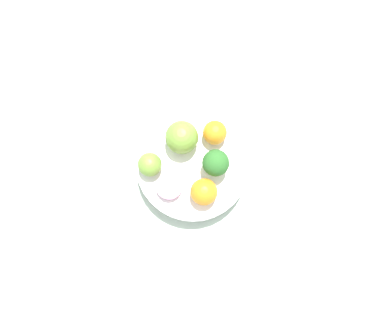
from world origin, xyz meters
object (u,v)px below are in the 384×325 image
(broccoli, at_px, (215,163))
(bowl, at_px, (192,166))
(apple_red, at_px, (181,137))
(apple_green, at_px, (149,165))
(orange_front, at_px, (203,192))
(orange_back, at_px, (214,133))
(small_cup, at_px, (168,187))

(broccoli, bearing_deg, bowl, 172.11)
(broccoli, bearing_deg, apple_red, 142.01)
(apple_red, bearing_deg, apple_green, -139.26)
(orange_front, xyz_separation_m, orange_back, (0.02, 0.11, -0.00))
(broccoli, height_order, apple_red, apple_red)
(broccoli, distance_m, orange_front, 0.06)
(orange_back, bearing_deg, apple_green, -152.46)
(apple_red, bearing_deg, small_cup, -103.96)
(apple_green, height_order, orange_back, orange_back)
(bowl, relative_size, broccoli, 3.55)
(orange_back, bearing_deg, orange_front, -100.05)
(orange_back, height_order, small_cup, orange_back)
(orange_front, distance_m, small_cup, 0.07)
(apple_green, distance_m, orange_back, 0.14)
(bowl, height_order, small_cup, small_cup)
(apple_green, bearing_deg, broccoli, 0.79)
(bowl, xyz_separation_m, apple_green, (-0.08, -0.01, 0.04))
(orange_front, bearing_deg, small_cup, 170.12)
(bowl, relative_size, small_cup, 4.45)
(apple_green, distance_m, small_cup, 0.05)
(bowl, xyz_separation_m, broccoli, (0.04, -0.01, 0.06))
(small_cup, bearing_deg, apple_green, 133.21)
(bowl, bearing_deg, small_cup, -133.20)
(apple_red, height_order, orange_front, apple_red)
(broccoli, height_order, small_cup, broccoli)
(bowl, distance_m, small_cup, 0.07)
(orange_front, relative_size, small_cup, 1.02)
(bowl, xyz_separation_m, small_cup, (-0.04, -0.05, 0.03))
(small_cup, bearing_deg, orange_back, 50.41)
(broccoli, height_order, orange_back, broccoli)
(orange_front, bearing_deg, bowl, 109.85)
(bowl, distance_m, apple_red, 0.07)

